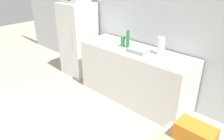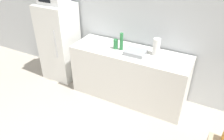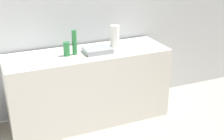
{
  "view_description": "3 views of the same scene",
  "coord_description": "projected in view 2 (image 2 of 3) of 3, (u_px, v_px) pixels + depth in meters",
  "views": [
    {
      "loc": [
        2.03,
        -0.13,
        2.16
      ],
      "look_at": [
        0.18,
        1.82,
        0.87
      ],
      "focal_mm": 35.0,
      "sensor_mm": 36.0,
      "label": 1
    },
    {
      "loc": [
        1.24,
        -0.43,
        2.56
      ],
      "look_at": [
        0.09,
        1.76,
        1.03
      ],
      "focal_mm": 35.0,
      "sensor_mm": 36.0,
      "label": 2
    },
    {
      "loc": [
        -1.13,
        -0.84,
        2.17
      ],
      "look_at": [
        0.13,
        2.09,
        0.85
      ],
      "focal_mm": 50.0,
      "sensor_mm": 36.0,
      "label": 3
    }
  ],
  "objects": [
    {
      "name": "sink_basin",
      "position": [
        135.0,
        52.0,
        3.51
      ],
      "size": [
        0.33,
        0.26,
        0.06
      ],
      "primitive_type": "cube",
      "color": "#9EA3A8",
      "rests_on": "counter"
    },
    {
      "name": "refrigerator",
      "position": [
        60.0,
        42.0,
        4.32
      ],
      "size": [
        0.64,
        0.61,
        1.51
      ],
      "color": "white",
      "rests_on": "ground_plane"
    },
    {
      "name": "paper_towel_roll",
      "position": [
        156.0,
        47.0,
        3.45
      ],
      "size": [
        0.12,
        0.12,
        0.27
      ],
      "primitive_type": "cylinder",
      "color": "white",
      "rests_on": "counter"
    },
    {
      "name": "bottle_short",
      "position": [
        116.0,
        44.0,
        3.65
      ],
      "size": [
        0.08,
        0.08,
        0.17
      ],
      "primitive_type": "cylinder",
      "color": "#2D7F42",
      "rests_on": "counter"
    },
    {
      "name": "bottle_tall",
      "position": [
        121.0,
        42.0,
        3.59
      ],
      "size": [
        0.06,
        0.06,
        0.29
      ],
      "primitive_type": "cylinder",
      "color": "#2D7F42",
      "rests_on": "counter"
    },
    {
      "name": "wall_back",
      "position": [
        140.0,
        22.0,
        3.7
      ],
      "size": [
        8.0,
        0.06,
        2.6
      ],
      "primitive_type": "cube",
      "color": "silver",
      "rests_on": "ground_plane"
    },
    {
      "name": "counter",
      "position": [
        129.0,
        75.0,
        3.85
      ],
      "size": [
        2.01,
        0.66,
        0.93
      ],
      "primitive_type": "cube",
      "color": "silver",
      "rests_on": "ground_plane"
    }
  ]
}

